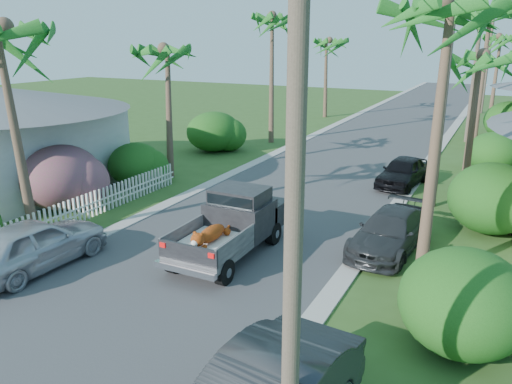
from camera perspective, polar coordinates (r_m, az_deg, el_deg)
The scene contains 28 objects.
ground at distance 12.91m, azimuth -16.72°, elevation -14.69°, with size 120.00×120.00×0.00m, color #304F1D.
road at distance 34.30m, azimuth 13.06°, elevation 5.58°, with size 8.00×100.00×0.02m, color #38383A.
curb_left at distance 35.54m, azimuth 6.31°, elevation 6.35°, with size 0.60×100.00×0.06m, color #A5A39E.
curb_right at distance 33.56m, azimuth 20.20°, elevation 4.75°, with size 0.60×100.00×0.06m, color #A5A39E.
pickup_truck at distance 16.09m, azimuth -2.33°, elevation -3.38°, with size 1.98×5.12×2.06m.
parked_car_rm at distance 16.79m, azimuth 15.06°, elevation -4.44°, with size 1.78×4.38×1.27m, color #2B2D30.
parked_car_rf at distance 24.29m, azimuth 16.42°, elevation 2.22°, with size 1.59×3.95×1.35m, color black.
parked_car_ln at distance 16.31m, azimuth -24.11°, elevation -5.51°, with size 1.85×4.59×1.56m, color #B5B6BC.
palm_l_a at distance 17.73m, azimuth -27.15°, elevation 16.29°, with size 4.40×4.40×8.20m.
palm_l_b at distance 24.60m, azimuth -10.29°, elevation 15.75°, with size 4.40×4.40×7.40m.
palm_l_c at distance 32.83m, azimuth 1.86°, elevation 19.38°, with size 4.40×4.40×9.20m.
palm_l_d at distance 44.13m, azimuth 8.15°, elevation 16.76°, with size 4.40×4.40×7.70m.
palm_r_a at distance 13.82m, azimuth 21.32°, elevation 19.27°, with size 4.40×4.40×8.70m.
palm_r_b at distance 22.75m, azimuth 24.28°, elevation 13.96°, with size 4.40×4.40×7.20m.
palm_r_c at distance 33.77m, azimuth 25.26°, elevation 18.12°, with size 4.40×4.40×9.40m.
palm_r_d at distance 47.72m, azimuth 26.21°, elevation 15.62°, with size 4.40×4.40×8.00m.
shrub_l_b at distance 21.54m, azimuth -21.34°, elevation 1.59°, with size 3.00×3.30×2.60m, color #C51C77.
shrub_l_c at distance 24.09m, azimuth -13.63°, elevation 3.12°, with size 2.40×2.64×2.00m, color #184313.
shrub_l_d at distance 30.73m, azimuth -4.86°, elevation 6.91°, with size 3.20×3.52×2.40m, color #184313.
shrub_r_a at distance 12.04m, azimuth 22.65°, elevation -11.49°, with size 2.80×3.08×2.30m, color #184313.
shrub_r_b at distance 19.47m, azimuth 25.37°, elevation -0.64°, with size 3.00×3.30×2.50m, color #184313.
shrub_r_c at distance 28.27m, azimuth 25.51°, elevation 4.07°, with size 2.60×2.86×2.10m, color #184313.
shrub_r_d at distance 38.08m, azimuth 26.94°, elevation 7.26°, with size 3.20×3.52×2.60m, color #184313.
picket_fence at distance 20.16m, azimuth -18.69°, elevation -1.54°, with size 0.10×11.00×1.00m, color white.
utility_pole_a at distance 6.49m, azimuth 4.41°, elevation -1.37°, with size 1.60×0.26×9.00m.
utility_pole_b at distance 20.93m, azimuth 20.72°, elevation 10.47°, with size 1.60×0.26×9.00m.
utility_pole_c at distance 35.83m, azimuth 23.71°, elevation 12.51°, with size 1.60×0.26×9.00m.
utility_pole_d at distance 50.79m, azimuth 24.95°, elevation 13.34°, with size 1.60×0.26×9.00m.
Camera 1 is at (7.93, -7.70, 6.66)m, focal length 35.00 mm.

